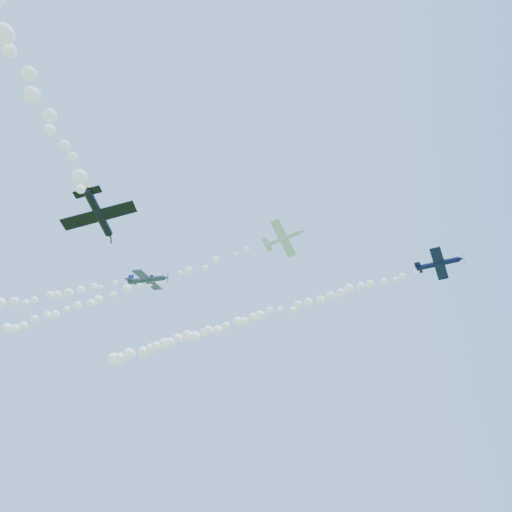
% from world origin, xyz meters
% --- Properties ---
extents(plane_white, '(6.68, 6.80, 2.38)m').
position_xyz_m(plane_white, '(4.29, -5.77, 48.08)').
color(plane_white, white).
extents(smoke_trail_white, '(78.29, 20.80, 2.86)m').
position_xyz_m(smoke_trail_white, '(-36.76, 4.16, 47.76)').
color(smoke_trail_white, white).
extents(plane_navy, '(7.76, 8.25, 2.99)m').
position_xyz_m(plane_navy, '(28.22, 4.73, 47.57)').
color(plane_navy, '#0C0E36').
extents(smoke_trail_navy, '(64.94, 19.67, 3.03)m').
position_xyz_m(smoke_trail_navy, '(-6.44, 14.12, 47.39)').
color(smoke_trail_navy, white).
extents(plane_grey, '(7.72, 7.87, 2.70)m').
position_xyz_m(plane_grey, '(-19.63, -1.39, 47.29)').
color(plane_grey, '#33364B').
extents(plane_black, '(8.20, 8.07, 2.66)m').
position_xyz_m(plane_black, '(-14.60, -23.91, 38.27)').
color(plane_black, black).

